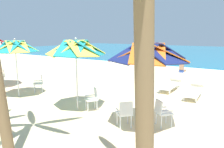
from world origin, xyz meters
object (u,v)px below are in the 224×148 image
(beach_umbrella_2, at_px, (15,47))
(sun_lounger_1, at_px, (194,91))
(beach_umbrella_0, at_px, (148,53))
(plastic_chair_2, at_px, (125,112))
(plastic_chair_4, at_px, (39,82))
(sun_lounger_2, at_px, (170,85))
(plastic_chair_7, at_px, (2,76))
(plastic_chair_3, at_px, (93,98))
(plastic_chair_1, at_px, (162,111))
(palm_tree_2, at_px, (143,52))
(beach_umbrella_1, at_px, (76,48))
(beachgoer_seated, at_px, (182,68))
(plastic_chair_0, at_px, (143,105))

(beach_umbrella_2, bearing_deg, sun_lounger_1, 33.19)
(beach_umbrella_0, height_order, sun_lounger_1, beach_umbrella_0)
(plastic_chair_2, xyz_separation_m, plastic_chair_4, (-5.75, 1.33, 0.00))
(plastic_chair_2, relative_size, sun_lounger_2, 0.40)
(plastic_chair_4, relative_size, plastic_chair_7, 1.00)
(beach_umbrella_0, bearing_deg, plastic_chair_4, 170.55)
(plastic_chair_2, bearing_deg, plastic_chair_3, 158.90)
(plastic_chair_1, distance_m, beach_umbrella_2, 7.08)
(plastic_chair_7, height_order, palm_tree_2, palm_tree_2)
(beach_umbrella_1, height_order, plastic_chair_7, beach_umbrella_1)
(beachgoer_seated, bearing_deg, beach_umbrella_1, -94.49)
(plastic_chair_3, relative_size, beach_umbrella_2, 0.32)
(plastic_chair_2, distance_m, plastic_chair_3, 1.95)
(palm_tree_2, bearing_deg, beach_umbrella_0, 113.08)
(plastic_chair_0, bearing_deg, plastic_chair_4, 176.33)
(beach_umbrella_0, distance_m, sun_lounger_1, 4.92)
(plastic_chair_0, xyz_separation_m, beachgoer_seated, (-1.66, 10.30, -0.20))
(plastic_chair_0, height_order, sun_lounger_2, plastic_chair_0)
(plastic_chair_0, relative_size, sun_lounger_1, 0.40)
(beach_umbrella_0, relative_size, sun_lounger_1, 1.24)
(sun_lounger_1, bearing_deg, sun_lounger_2, 153.87)
(beach_umbrella_0, bearing_deg, palm_tree_2, -66.92)
(plastic_chair_0, bearing_deg, sun_lounger_2, 97.26)
(plastic_chair_0, xyz_separation_m, plastic_chair_3, (-1.97, -0.25, 0.00))
(plastic_chair_0, bearing_deg, beach_umbrella_2, -173.42)
(beach_umbrella_0, distance_m, plastic_chair_0, 2.02)
(plastic_chair_0, bearing_deg, sun_lounger_1, 78.28)
(beach_umbrella_2, distance_m, sun_lounger_1, 8.41)
(plastic_chair_4, bearing_deg, beachgoer_seated, 66.85)
(sun_lounger_1, relative_size, sun_lounger_2, 1.01)
(plastic_chair_0, bearing_deg, beachgoer_seated, 99.16)
(beach_umbrella_1, height_order, beach_umbrella_2, beach_umbrella_1)
(plastic_chair_3, bearing_deg, beach_umbrella_2, -173.76)
(plastic_chair_2, relative_size, plastic_chair_7, 1.00)
(beach_umbrella_0, bearing_deg, sun_lounger_1, 85.88)
(plastic_chair_3, distance_m, plastic_chair_7, 7.22)
(plastic_chair_3, height_order, palm_tree_2, palm_tree_2)
(beach_umbrella_0, distance_m, plastic_chair_1, 1.93)
(beach_umbrella_0, bearing_deg, plastic_chair_1, 56.31)
(plastic_chair_2, bearing_deg, beach_umbrella_0, 24.01)
(beach_umbrella_0, relative_size, plastic_chair_4, 3.13)
(plastic_chair_0, xyz_separation_m, beach_umbrella_2, (-6.05, -0.70, 1.82))
(beach_umbrella_1, relative_size, sun_lounger_2, 1.28)
(plastic_chair_7, height_order, beachgoer_seated, beachgoer_seated)
(plastic_chair_0, relative_size, plastic_chair_4, 1.00)
(plastic_chair_1, bearing_deg, beachgoer_seated, 103.04)
(beach_umbrella_2, bearing_deg, beachgoer_seated, 68.25)
(plastic_chair_3, relative_size, plastic_chair_7, 1.00)
(plastic_chair_4, xyz_separation_m, plastic_chair_7, (-3.26, -0.08, 0.00))
(plastic_chair_3, height_order, sun_lounger_1, plastic_chair_3)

